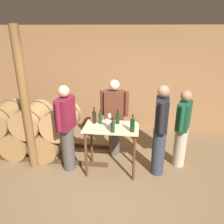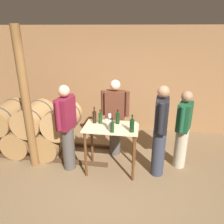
{
  "view_description": "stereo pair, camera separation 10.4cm",
  "coord_description": "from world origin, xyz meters",
  "px_view_note": "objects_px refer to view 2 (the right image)",
  "views": [
    {
      "loc": [
        0.43,
        -3.06,
        2.64
      ],
      "look_at": [
        -0.03,
        0.63,
        1.19
      ],
      "focal_mm": 35.0,
      "sensor_mm": 36.0,
      "label": 1
    },
    {
      "loc": [
        0.53,
        -3.04,
        2.64
      ],
      "look_at": [
        -0.03,
        0.63,
        1.19
      ],
      "focal_mm": 35.0,
      "sensor_mm": 36.0,
      "label": 2
    }
  ],
  "objects_px": {
    "wine_bottle_left": "(100,118)",
    "wine_bottle_far_right": "(132,125)",
    "wooden_post": "(26,102)",
    "wine_glass_near_left": "(107,121)",
    "person_host": "(160,130)",
    "wine_bottle_far_left": "(94,117)",
    "wine_glass_near_center": "(110,116)",
    "person_visitor_with_scarf": "(183,129)",
    "person_visitor_near_door": "(67,127)",
    "ice_bucket": "(111,126)",
    "wine_bottle_right": "(118,118)",
    "wine_bottle_center": "(112,127)",
    "person_visitor_bearded": "(115,117)"
  },
  "relations": [
    {
      "from": "wine_bottle_far_left",
      "to": "person_visitor_with_scarf",
      "type": "distance_m",
      "value": 1.71
    },
    {
      "from": "ice_bucket",
      "to": "person_visitor_with_scarf",
      "type": "height_order",
      "value": "person_visitor_with_scarf"
    },
    {
      "from": "wine_bottle_far_left",
      "to": "person_host",
      "type": "relative_size",
      "value": 0.18
    },
    {
      "from": "wine_bottle_right",
      "to": "wine_glass_near_center",
      "type": "distance_m",
      "value": 0.18
    },
    {
      "from": "ice_bucket",
      "to": "person_visitor_bearded",
      "type": "distance_m",
      "value": 0.76
    },
    {
      "from": "wooden_post",
      "to": "person_visitor_bearded",
      "type": "distance_m",
      "value": 1.77
    },
    {
      "from": "wine_bottle_left",
      "to": "wine_bottle_center",
      "type": "distance_m",
      "value": 0.44
    },
    {
      "from": "wine_glass_near_left",
      "to": "person_visitor_near_door",
      "type": "relative_size",
      "value": 0.08
    },
    {
      "from": "wooden_post",
      "to": "wine_glass_near_center",
      "type": "height_order",
      "value": "wooden_post"
    },
    {
      "from": "wine_bottle_left",
      "to": "wine_bottle_center",
      "type": "height_order",
      "value": "wine_bottle_left"
    },
    {
      "from": "person_visitor_with_scarf",
      "to": "wine_glass_near_left",
      "type": "bearing_deg",
      "value": -165.76
    },
    {
      "from": "wine_bottle_far_right",
      "to": "wine_bottle_left",
      "type": "bearing_deg",
      "value": 156.25
    },
    {
      "from": "wine_bottle_center",
      "to": "wine_glass_near_center",
      "type": "distance_m",
      "value": 0.47
    },
    {
      "from": "wine_glass_near_left",
      "to": "ice_bucket",
      "type": "relative_size",
      "value": 1.17
    },
    {
      "from": "person_visitor_with_scarf",
      "to": "person_visitor_near_door",
      "type": "height_order",
      "value": "person_visitor_near_door"
    },
    {
      "from": "wine_bottle_right",
      "to": "wooden_post",
      "type": "bearing_deg",
      "value": -172.81
    },
    {
      "from": "wine_glass_near_left",
      "to": "ice_bucket",
      "type": "xyz_separation_m",
      "value": [
        0.1,
        -0.11,
        -0.04
      ]
    },
    {
      "from": "person_visitor_bearded",
      "to": "wine_bottle_far_left",
      "type": "bearing_deg",
      "value": -122.11
    },
    {
      "from": "wooden_post",
      "to": "wine_glass_near_left",
      "type": "relative_size",
      "value": 19.18
    },
    {
      "from": "wine_glass_near_center",
      "to": "person_visitor_with_scarf",
      "type": "bearing_deg",
      "value": 5.19
    },
    {
      "from": "person_visitor_bearded",
      "to": "wine_bottle_left",
      "type": "bearing_deg",
      "value": -111.48
    },
    {
      "from": "wine_glass_near_center",
      "to": "person_visitor_with_scarf",
      "type": "distance_m",
      "value": 1.42
    },
    {
      "from": "wine_bottle_far_left",
      "to": "person_visitor_near_door",
      "type": "height_order",
      "value": "person_visitor_near_door"
    },
    {
      "from": "wooden_post",
      "to": "person_host",
      "type": "bearing_deg",
      "value": 1.9
    },
    {
      "from": "wine_glass_near_left",
      "to": "ice_bucket",
      "type": "distance_m",
      "value": 0.16
    },
    {
      "from": "ice_bucket",
      "to": "person_visitor_with_scarf",
      "type": "xyz_separation_m",
      "value": [
        1.31,
        0.47,
        -0.17
      ]
    },
    {
      "from": "wine_glass_near_left",
      "to": "person_visitor_near_door",
      "type": "height_order",
      "value": "person_visitor_near_door"
    },
    {
      "from": "person_host",
      "to": "person_visitor_with_scarf",
      "type": "relative_size",
      "value": 1.1
    },
    {
      "from": "person_visitor_with_scarf",
      "to": "person_visitor_near_door",
      "type": "xyz_separation_m",
      "value": [
        -2.17,
        -0.4,
        0.07
      ]
    },
    {
      "from": "wine_glass_near_center",
      "to": "person_visitor_bearded",
      "type": "relative_size",
      "value": 0.09
    },
    {
      "from": "wine_bottle_center",
      "to": "wine_bottle_far_right",
      "type": "xyz_separation_m",
      "value": [
        0.33,
        0.07,
        0.02
      ]
    },
    {
      "from": "wine_bottle_center",
      "to": "person_visitor_near_door",
      "type": "distance_m",
      "value": 0.92
    },
    {
      "from": "wine_glass_near_left",
      "to": "wine_glass_near_center",
      "type": "height_order",
      "value": "wine_glass_near_center"
    },
    {
      "from": "wooden_post",
      "to": "person_visitor_near_door",
      "type": "height_order",
      "value": "wooden_post"
    },
    {
      "from": "wooden_post",
      "to": "wine_bottle_center",
      "type": "distance_m",
      "value": 1.67
    },
    {
      "from": "person_visitor_with_scarf",
      "to": "person_visitor_bearded",
      "type": "relative_size",
      "value": 0.95
    },
    {
      "from": "wine_bottle_center",
      "to": "ice_bucket",
      "type": "distance_m",
      "value": 0.12
    },
    {
      "from": "wooden_post",
      "to": "person_host",
      "type": "relative_size",
      "value": 1.55
    },
    {
      "from": "person_visitor_near_door",
      "to": "person_visitor_with_scarf",
      "type": "bearing_deg",
      "value": 10.55
    },
    {
      "from": "person_visitor_with_scarf",
      "to": "wine_bottle_center",
      "type": "bearing_deg",
      "value": -155.71
    },
    {
      "from": "wine_bottle_far_right",
      "to": "person_visitor_with_scarf",
      "type": "xyz_separation_m",
      "value": [
        0.95,
        0.51,
        -0.23
      ]
    },
    {
      "from": "wine_bottle_far_right",
      "to": "ice_bucket",
      "type": "relative_size",
      "value": 2.61
    },
    {
      "from": "wine_glass_near_left",
      "to": "person_visitor_with_scarf",
      "type": "bearing_deg",
      "value": 14.24
    },
    {
      "from": "wine_bottle_far_right",
      "to": "wine_glass_near_center",
      "type": "xyz_separation_m",
      "value": [
        -0.45,
        0.38,
        -0.01
      ]
    },
    {
      "from": "wooden_post",
      "to": "wine_glass_near_center",
      "type": "distance_m",
      "value": 1.57
    },
    {
      "from": "wine_bottle_far_right",
      "to": "person_visitor_near_door",
      "type": "distance_m",
      "value": 1.24
    },
    {
      "from": "wine_bottle_center",
      "to": "wine_glass_near_left",
      "type": "distance_m",
      "value": 0.26
    },
    {
      "from": "wooden_post",
      "to": "wine_bottle_center",
      "type": "bearing_deg",
      "value": -5.77
    },
    {
      "from": "wine_glass_near_center",
      "to": "wine_bottle_far_right",
      "type": "bearing_deg",
      "value": -40.16
    },
    {
      "from": "wine_bottle_left",
      "to": "wine_bottle_far_right",
      "type": "height_order",
      "value": "wine_bottle_far_right"
    }
  ]
}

